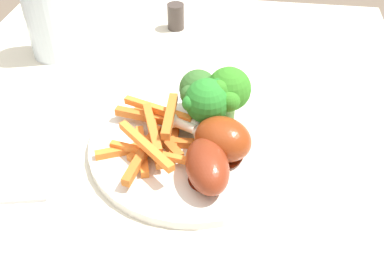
% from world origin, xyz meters
% --- Properties ---
extents(dining_table, '(0.92, 0.70, 0.72)m').
position_xyz_m(dining_table, '(0.00, 0.00, 0.59)').
color(dining_table, silver).
rests_on(dining_table, ground_plane).
extents(dinner_plate, '(0.26, 0.26, 0.01)m').
position_xyz_m(dinner_plate, '(0.01, -0.05, 0.73)').
color(dinner_plate, white).
rests_on(dinner_plate, dining_table).
extents(broccoli_floret_front, '(0.06, 0.05, 0.06)m').
position_xyz_m(broccoli_floret_front, '(0.07, -0.05, 0.77)').
color(broccoli_floret_front, '#8EB25B').
rests_on(broccoli_floret_front, dinner_plate).
extents(broccoli_floret_middle, '(0.07, 0.06, 0.08)m').
position_xyz_m(broccoli_floret_middle, '(0.06, -0.09, 0.78)').
color(broccoli_floret_middle, '#7BAD5A').
rests_on(broccoli_floret_middle, dinner_plate).
extents(broccoli_floret_back, '(0.06, 0.06, 0.07)m').
position_xyz_m(broccoli_floret_back, '(0.04, -0.06, 0.78)').
color(broccoli_floret_back, '#91BE56').
rests_on(broccoli_floret_back, dinner_plate).
extents(carrot_fries_pile, '(0.14, 0.13, 0.04)m').
position_xyz_m(carrot_fries_pile, '(-0.00, -0.00, 0.74)').
color(carrot_fries_pile, orange).
rests_on(carrot_fries_pile, dinner_plate).
extents(chicken_drumstick_near, '(0.08, 0.12, 0.05)m').
position_xyz_m(chicken_drumstick_near, '(-0.01, -0.08, 0.76)').
color(chicken_drumstick_near, '#601E0B').
rests_on(chicken_drumstick_near, dinner_plate).
extents(chicken_drumstick_far, '(0.13, 0.07, 0.04)m').
position_xyz_m(chicken_drumstick_far, '(-0.05, -0.07, 0.75)').
color(chicken_drumstick_far, '#591A0D').
rests_on(chicken_drumstick_far, dinner_plate).
extents(water_glass, '(0.07, 0.07, 0.13)m').
position_xyz_m(water_glass, '(0.21, 0.21, 0.78)').
color(water_glass, silver).
rests_on(water_glass, dining_table).
extents(pepper_shaker, '(0.03, 0.03, 0.05)m').
position_xyz_m(pepper_shaker, '(0.32, 0.03, 0.74)').
color(pepper_shaker, '#423833').
rests_on(pepper_shaker, dining_table).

